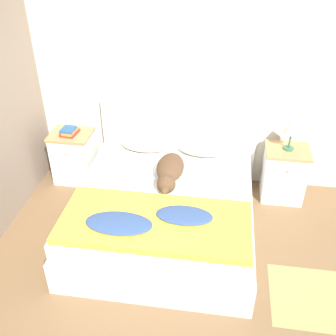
{
  "coord_description": "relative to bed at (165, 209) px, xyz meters",
  "views": [
    {
      "loc": [
        0.61,
        -1.98,
        2.78
      ],
      "look_at": [
        0.12,
        1.26,
        0.64
      ],
      "focal_mm": 42.0,
      "sensor_mm": 36.0,
      "label": 1
    }
  ],
  "objects": [
    {
      "name": "ground_plane",
      "position": [
        -0.12,
        -1.07,
        -0.26
      ],
      "size": [
        16.0,
        16.0,
        0.0
      ],
      "primitive_type": "plane",
      "color": "brown"
    },
    {
      "name": "table_lamp",
      "position": [
        1.23,
        0.77,
        0.62
      ],
      "size": [
        0.18,
        0.18,
        0.35
      ],
      "color": "#336B4C",
      "rests_on": "nightstand_right"
    },
    {
      "name": "bed",
      "position": [
        0.0,
        0.0,
        0.0
      ],
      "size": [
        1.73,
        1.94,
        0.54
      ],
      "color": "white",
      "rests_on": "ground_plane"
    },
    {
      "name": "pillow_right",
      "position": [
        0.32,
        0.73,
        0.33
      ],
      "size": [
        0.58,
        0.37,
        0.12
      ],
      "color": "beige",
      "rests_on": "bed"
    },
    {
      "name": "headboard",
      "position": [
        0.0,
        0.99,
        0.24
      ],
      "size": [
        1.81,
        0.06,
        0.98
      ],
      "color": "white",
      "rests_on": "ground_plane"
    },
    {
      "name": "book_stack",
      "position": [
        -1.23,
        0.75,
        0.4
      ],
      "size": [
        0.18,
        0.23,
        0.08
      ],
      "color": "#AD2D28",
      "rests_on": "nightstand_left"
    },
    {
      "name": "nightstand_right",
      "position": [
        1.23,
        0.76,
        0.05
      ],
      "size": [
        0.47,
        0.41,
        0.63
      ],
      "color": "white",
      "rests_on": "ground_plane"
    },
    {
      "name": "quilt",
      "position": [
        -0.01,
        -0.56,
        0.31
      ],
      "size": [
        1.62,
        0.74,
        0.1
      ],
      "color": "yellow",
      "rests_on": "bed"
    },
    {
      "name": "dog",
      "position": [
        0.02,
        0.16,
        0.37
      ],
      "size": [
        0.27,
        0.71,
        0.2
      ],
      "color": "brown",
      "rests_on": "bed"
    },
    {
      "name": "nightstand_left",
      "position": [
        -1.23,
        0.76,
        0.05
      ],
      "size": [
        0.47,
        0.41,
        0.63
      ],
      "color": "white",
      "rests_on": "ground_plane"
    },
    {
      "name": "pillow_left",
      "position": [
        -0.32,
        0.73,
        0.33
      ],
      "size": [
        0.58,
        0.37,
        0.12
      ],
      "color": "beige",
      "rests_on": "bed"
    },
    {
      "name": "wall_back",
      "position": [
        -0.12,
        1.06,
        1.01
      ],
      "size": [
        9.0,
        0.06,
        2.55
      ],
      "color": "beige",
      "rests_on": "ground_plane"
    },
    {
      "name": "rug",
      "position": [
        1.51,
        -0.68,
        -0.26
      ],
      "size": [
        0.97,
        0.67,
        0.0
      ],
      "color": "tan",
      "rests_on": "ground_plane"
    }
  ]
}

